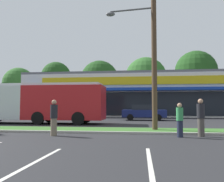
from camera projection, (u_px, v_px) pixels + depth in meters
The scene contains 17 objects.
grass_median at pixel (92, 130), 13.72m from camera, with size 56.00×2.20×0.12m, color #386B28.
curb_lip at pixel (87, 132), 12.51m from camera, with size 56.00×0.24×0.12m, color #99968C.
parking_stripe_1 at pixel (26, 167), 5.65m from camera, with size 0.12×4.80×0.01m, color silver.
parking_stripe_2 at pixel (150, 166), 5.74m from camera, with size 0.12×4.80×0.01m, color silver.
storefront_building at pixel (136, 96), 35.99m from camera, with size 30.31×14.45×5.90m.
tree_far_left at pixel (19, 83), 48.08m from camera, with size 6.34×6.34×9.17m.
tree_left at pixel (56, 77), 46.81m from camera, with size 5.78×5.78×10.11m.
tree_mid_left at pixel (99, 79), 43.69m from camera, with size 6.96×6.96×9.77m.
tree_mid at pixel (146, 78), 45.80m from camera, with size 8.07×8.07×10.82m.
tree_mid_right at pixel (196, 72), 42.04m from camera, with size 7.36×7.36×11.20m.
utility_pole at pixel (151, 39), 13.72m from camera, with size 3.07×2.40×9.96m.
city_bus at pixel (35, 102), 19.61m from camera, with size 11.69×2.74×3.25m.
car_1 at pixel (144, 112), 23.84m from camera, with size 4.35×2.02×1.57m.
car_2 at pixel (31, 112), 25.53m from camera, with size 4.43×1.88×1.46m.
pedestrian_by_pole at pixel (201, 118), 11.23m from camera, with size 0.36×0.36×1.79m.
pedestrian_mid at pixel (180, 120), 11.04m from camera, with size 0.32×0.32×1.59m.
pedestrian_far at pixel (54, 118), 11.56m from camera, with size 0.35×0.35×1.75m.
Camera 1 is at (2.85, 0.41, 1.47)m, focal length 37.98 mm.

